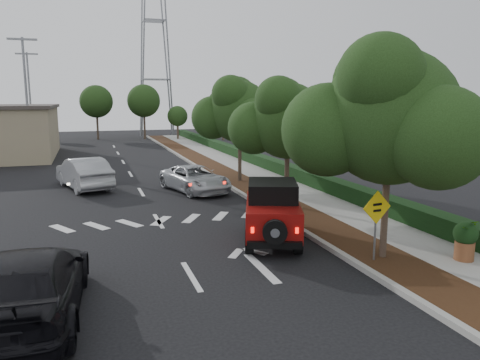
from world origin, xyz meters
name	(u,v)px	position (x,y,z in m)	size (l,w,h in m)	color
ground	(191,276)	(0.00, 0.00, 0.00)	(120.00, 120.00, 0.00)	black
curb	(228,185)	(4.60, 12.00, 0.07)	(0.20, 70.00, 0.15)	#9E9B93
planting_strip	(245,185)	(5.60, 12.00, 0.06)	(1.80, 70.00, 0.12)	black
sidewalk	(278,183)	(7.50, 12.00, 0.06)	(2.00, 70.00, 0.12)	gray
hedge	(301,175)	(8.90, 12.00, 0.40)	(0.80, 70.00, 0.80)	black
transmission_tower	(157,136)	(6.00, 48.00, 0.00)	(7.00, 4.00, 28.00)	slate
street_tree_near	(382,260)	(5.60, -0.50, 0.00)	(3.80, 3.80, 5.92)	black
street_tree_mid	(286,208)	(5.60, 6.50, 0.00)	(3.20, 3.20, 5.32)	black
street_tree_far	(240,183)	(5.60, 13.00, 0.00)	(3.40, 3.40, 5.62)	black
light_pole_a	(32,162)	(-6.50, 26.00, 0.00)	(2.00, 0.22, 9.00)	slate
light_pole_b	(34,147)	(-7.50, 38.00, 0.00)	(2.00, 0.22, 9.00)	slate
red_jeep	(272,211)	(3.26, 2.35, 1.00)	(2.81, 4.04, 1.98)	black
silver_suv_ahead	(195,179)	(2.66, 11.33, 0.65)	(2.16, 4.68, 1.30)	#B5B9BE
black_suv_oncoming	(28,285)	(-3.80, -1.40, 0.79)	(2.22, 5.45, 1.58)	black
silver_sedan_oncoming	(84,173)	(-2.73, 13.95, 0.82)	(1.73, 4.97, 1.64)	#A1A4A9
speed_hump_sign	(376,216)	(5.19, -0.68, 1.41)	(0.95, 0.12, 2.04)	slate
terracotta_planter	(465,237)	(7.64, -1.48, 0.80)	(0.68, 0.68, 1.18)	brown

